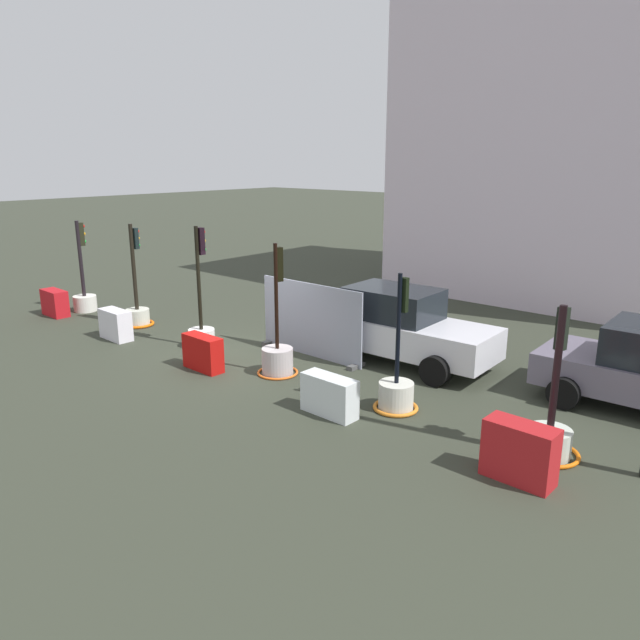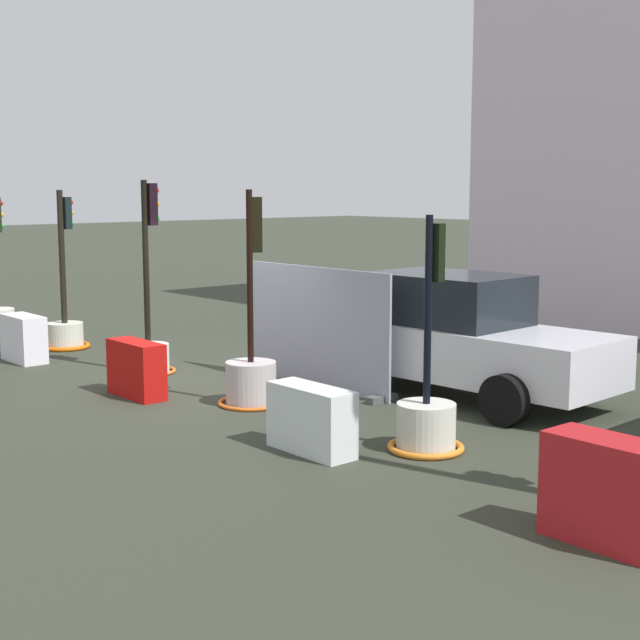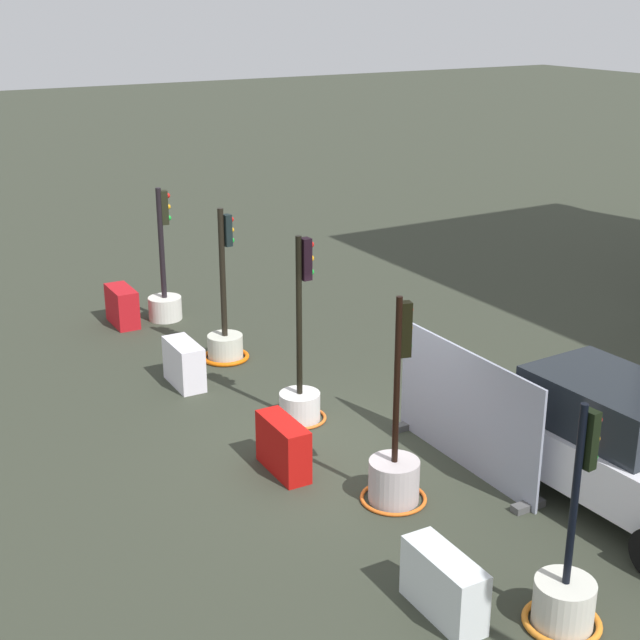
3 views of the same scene
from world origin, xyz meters
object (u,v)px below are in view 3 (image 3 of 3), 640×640
at_px(traffic_light_0, 165,294).
at_px(traffic_light_2, 300,391).
at_px(traffic_light_3, 395,471).
at_px(construction_barrier_1, 184,364).
at_px(car_white_van, 616,446).
at_px(construction_barrier_2, 283,446).
at_px(construction_barrier_0, 122,306).
at_px(construction_barrier_3, 444,585).
at_px(traffic_light_4, 565,594).
at_px(traffic_light_1, 225,337).

distance_m(traffic_light_0, traffic_light_2, 5.77).
xyz_separation_m(traffic_light_0, traffic_light_3, (8.64, -0.01, -0.10)).
relative_size(construction_barrier_1, car_white_van, 0.22).
bearing_deg(construction_barrier_2, traffic_light_3, 32.52).
distance_m(construction_barrier_0, car_white_van, 10.87).
bearing_deg(construction_barrier_3, construction_barrier_2, -179.80).
xyz_separation_m(construction_barrier_0, car_white_van, (10.30, 3.43, 0.46)).
distance_m(traffic_light_0, construction_barrier_3, 11.00).
bearing_deg(traffic_light_0, car_white_van, 13.94).
bearing_deg(traffic_light_0, construction_barrier_1, -15.80).
distance_m(traffic_light_4, construction_barrier_0, 11.95).
relative_size(traffic_light_4, car_white_van, 0.58).
height_order(traffic_light_0, construction_barrier_3, traffic_light_0).
bearing_deg(construction_barrier_3, traffic_light_3, 158.24).
bearing_deg(traffic_light_2, construction_barrier_3, -11.35).
relative_size(traffic_light_1, construction_barrier_0, 2.92).
bearing_deg(construction_barrier_1, construction_barrier_3, 0.45).
bearing_deg(car_white_van, construction_barrier_2, -130.82).
height_order(traffic_light_1, construction_barrier_1, traffic_light_1).
bearing_deg(traffic_light_3, traffic_light_0, 179.94).
bearing_deg(construction_barrier_2, car_white_van, 49.18).
xyz_separation_m(traffic_light_3, car_white_van, (1.53, 2.53, 0.41)).
height_order(traffic_light_1, construction_barrier_2, traffic_light_1).
bearing_deg(traffic_light_2, construction_barrier_2, -37.00).
bearing_deg(car_white_van, traffic_light_2, -151.21).
xyz_separation_m(traffic_light_2, construction_barrier_0, (-5.90, -1.01, -0.11)).
bearing_deg(traffic_light_1, traffic_light_4, -0.37).
bearing_deg(construction_barrier_2, traffic_light_0, 172.48).
bearing_deg(traffic_light_4, construction_barrier_0, -175.18).
bearing_deg(construction_barrier_2, construction_barrier_3, 0.20).
relative_size(traffic_light_4, construction_barrier_0, 2.67).
distance_m(traffic_light_2, car_white_van, 5.03).
bearing_deg(construction_barrier_3, construction_barrier_1, -179.55).
bearing_deg(traffic_light_3, traffic_light_2, 177.68).
relative_size(traffic_light_2, car_white_van, 0.67).
xyz_separation_m(construction_barrier_3, car_white_van, (-0.79, 3.46, 0.48)).
bearing_deg(construction_barrier_0, traffic_light_1, 20.33).
xyz_separation_m(traffic_light_0, construction_barrier_3, (10.96, -0.93, -0.17)).
height_order(traffic_light_1, construction_barrier_0, traffic_light_1).
height_order(construction_barrier_3, car_white_van, car_white_van).
bearing_deg(traffic_light_1, construction_barrier_0, -159.67).
height_order(traffic_light_2, construction_barrier_3, traffic_light_2).
bearing_deg(construction_barrier_2, traffic_light_2, 143.00).
height_order(construction_barrier_1, car_white_van, car_white_van).
distance_m(traffic_light_2, construction_barrier_1, 2.52).
relative_size(traffic_light_1, construction_barrier_1, 2.88).
height_order(traffic_light_3, car_white_van, traffic_light_3).
xyz_separation_m(traffic_light_4, car_white_van, (-1.60, 2.43, 0.46)).
relative_size(traffic_light_2, construction_barrier_0, 3.08).
xyz_separation_m(construction_barrier_1, construction_barrier_2, (3.67, 0.05, 0.00)).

